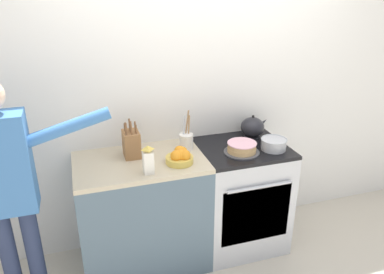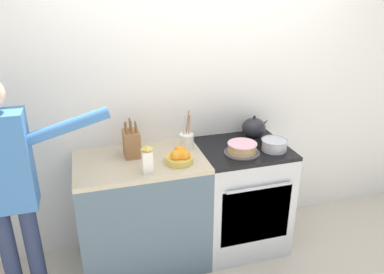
# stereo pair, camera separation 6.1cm
# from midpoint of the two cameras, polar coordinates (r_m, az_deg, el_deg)

# --- Properties ---
(ground_plane) EXTENTS (16.00, 16.00, 0.00)m
(ground_plane) POSITION_cam_midpoint_polar(r_m,az_deg,el_deg) (3.23, 5.62, -19.45)
(ground_plane) COLOR beige
(wall_back) EXTENTS (8.00, 0.04, 2.60)m
(wall_back) POSITION_cam_midpoint_polar(r_m,az_deg,el_deg) (3.12, 2.16, 6.67)
(wall_back) COLOR silver
(wall_back) RESTS_ON ground_plane
(counter_cabinet) EXTENTS (0.97, 0.62, 0.93)m
(counter_cabinet) POSITION_cam_midpoint_polar(r_m,az_deg,el_deg) (3.05, -6.94, -11.28)
(counter_cabinet) COLOR #4C6070
(counter_cabinet) RESTS_ON ground_plane
(stove_range) EXTENTS (0.71, 0.66, 0.93)m
(stove_range) POSITION_cam_midpoint_polar(r_m,az_deg,el_deg) (3.26, 7.94, -8.94)
(stove_range) COLOR #B7BABF
(stove_range) RESTS_ON ground_plane
(layer_cake) EXTENTS (0.28, 0.28, 0.08)m
(layer_cake) POSITION_cam_midpoint_polar(r_m,az_deg,el_deg) (2.92, 8.23, -1.74)
(layer_cake) COLOR #4C4C51
(layer_cake) RESTS_ON stove_range
(tea_kettle) EXTENTS (0.24, 0.20, 0.19)m
(tea_kettle) POSITION_cam_midpoint_polar(r_m,az_deg,el_deg) (3.22, 9.94, 1.40)
(tea_kettle) COLOR #232328
(tea_kettle) RESTS_ON stove_range
(mixing_bowl) EXTENTS (0.21, 0.21, 0.09)m
(mixing_bowl) POSITION_cam_midpoint_polar(r_m,az_deg,el_deg) (3.01, 13.01, -1.16)
(mixing_bowl) COLOR #B7BABF
(mixing_bowl) RESTS_ON stove_range
(knife_block) EXTENTS (0.12, 0.16, 0.30)m
(knife_block) POSITION_cam_midpoint_polar(r_m,az_deg,el_deg) (2.86, -8.59, -0.92)
(knife_block) COLOR olive
(knife_block) RESTS_ON counter_cabinet
(utensil_crock) EXTENTS (0.11, 0.11, 0.32)m
(utensil_crock) POSITION_cam_midpoint_polar(r_m,az_deg,el_deg) (2.95, -0.24, -0.57)
(utensil_crock) COLOR silver
(utensil_crock) RESTS_ON counter_cabinet
(fruit_bowl) EXTENTS (0.20, 0.20, 0.11)m
(fruit_bowl) POSITION_cam_midpoint_polar(r_m,az_deg,el_deg) (2.74, -1.25, -2.96)
(fruit_bowl) COLOR gold
(fruit_bowl) RESTS_ON counter_cabinet
(milk_carton) EXTENTS (0.07, 0.07, 0.21)m
(milk_carton) POSITION_cam_midpoint_polar(r_m,az_deg,el_deg) (2.59, -6.16, -3.46)
(milk_carton) COLOR white
(milk_carton) RESTS_ON counter_cabinet
(person_baker) EXTENTS (0.93, 0.20, 1.66)m
(person_baker) POSITION_cam_midpoint_polar(r_m,az_deg,el_deg) (2.65, -25.67, -6.00)
(person_baker) COLOR #283351
(person_baker) RESTS_ON ground_plane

